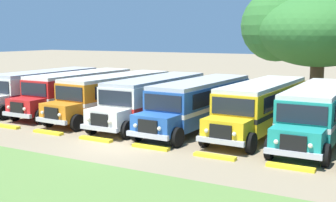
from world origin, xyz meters
TOP-DOWN VIEW (x-y plane):
  - ground_plane at (0.00, 0.00)m, footprint 220.00×220.00m
  - foreground_grass_strip at (0.00, -7.14)m, footprint 80.00×8.56m
  - parked_bus_slot_0 at (-11.71, 6.85)m, footprint 2.73×10.85m
  - parked_bus_slot_1 at (-8.50, 7.06)m, footprint 2.77×10.85m
  - parked_bus_slot_2 at (-4.92, 6.63)m, footprint 3.26×10.93m
  - parked_bus_slot_3 at (-1.64, 6.37)m, footprint 2.68×10.84m
  - parked_bus_slot_4 at (1.65, 6.18)m, footprint 2.95×10.87m
  - parked_bus_slot_5 at (5.24, 6.82)m, footprint 2.98×10.88m
  - parked_bus_slot_6 at (8.47, 6.29)m, footprint 2.73×10.85m
  - curb_wheelstop_1 at (-8.46, 0.39)m, footprint 2.00×0.36m
  - curb_wheelstop_2 at (-5.08, 0.39)m, footprint 2.00×0.36m
  - curb_wheelstop_3 at (-1.69, 0.39)m, footprint 2.00×0.36m
  - curb_wheelstop_4 at (1.69, 0.39)m, footprint 2.00×0.36m
  - curb_wheelstop_5 at (5.08, 0.39)m, footprint 2.00×0.36m
  - curb_wheelstop_6 at (8.46, 0.39)m, footprint 2.00×0.36m
  - broad_shade_tree at (6.08, 19.60)m, footprint 12.14×11.42m

SIDE VIEW (x-z plane):
  - ground_plane at x=0.00m, z-range 0.00..0.00m
  - foreground_grass_strip at x=0.00m, z-range 0.00..0.01m
  - curb_wheelstop_1 at x=-8.46m, z-range 0.00..0.15m
  - curb_wheelstop_2 at x=-5.08m, z-range 0.00..0.15m
  - curb_wheelstop_3 at x=-1.69m, z-range 0.00..0.15m
  - curb_wheelstop_4 at x=1.69m, z-range 0.00..0.15m
  - curb_wheelstop_5 at x=5.08m, z-range 0.00..0.15m
  - curb_wheelstop_6 at x=8.46m, z-range 0.00..0.15m
  - parked_bus_slot_0 at x=-11.71m, z-range 0.17..2.99m
  - parked_bus_slot_1 at x=-8.50m, z-range 0.17..2.99m
  - parked_bus_slot_2 at x=-4.92m, z-range 0.17..2.99m
  - parked_bus_slot_3 at x=-1.64m, z-range 0.17..2.99m
  - parked_bus_slot_4 at x=1.65m, z-range 0.17..2.99m
  - parked_bus_slot_5 at x=5.24m, z-range 0.17..2.99m
  - parked_bus_slot_6 at x=8.47m, z-range 0.17..2.99m
  - broad_shade_tree at x=6.08m, z-range 1.37..10.76m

